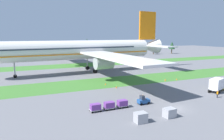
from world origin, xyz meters
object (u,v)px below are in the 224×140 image
object	(u,v)px
cargo_dolly_third	(95,107)
ground_crew_loader	(217,94)
uld_container_1	(169,113)
taxiway_marker_1	(177,79)
cargo_dolly_second	(109,105)
taxiway_marker_2	(165,80)
uld_container_0	(141,118)
baggage_tug	(143,101)
catering_truck	(218,84)
taxiway_marker_0	(106,84)
ground_crew_marshaller	(143,98)
cargo_dolly_lead	(122,103)
airliner	(85,50)
taxiway_marker_3	(116,87)

from	to	relation	value
cargo_dolly_third	ground_crew_loader	xyz separation A→B (m)	(29.52, -2.65, 0.03)
uld_container_1	taxiway_marker_1	distance (m)	33.20
cargo_dolly_second	taxiway_marker_2	xyz separation A→B (m)	(26.68, 17.10, -0.61)
cargo_dolly_second	taxiway_marker_2	world-z (taller)	cargo_dolly_second
cargo_dolly_second	uld_container_1	bearing A→B (deg)	46.95
cargo_dolly_second	uld_container_0	bearing A→B (deg)	17.72
baggage_tug	uld_container_1	distance (m)	7.91
catering_truck	taxiway_marker_0	xyz separation A→B (m)	(-24.59, 18.28, -1.70)
taxiway_marker_0	catering_truck	bearing A→B (deg)	-36.63
ground_crew_marshaller	taxiway_marker_0	distance (m)	18.19
cargo_dolly_lead	uld_container_1	size ratio (longest dim) A/B	1.11
baggage_tug	ground_crew_marshaller	distance (m)	1.54
ground_crew_marshaller	baggage_tug	bearing A→B (deg)	14.75
cargo_dolly_second	cargo_dolly_third	size ratio (longest dim) A/B	1.00
cargo_dolly_third	ground_crew_marshaller	distance (m)	11.64
airliner	taxiway_marker_3	distance (m)	29.34
cargo_dolly_lead	uld_container_0	distance (m)	7.82
cargo_dolly_second	cargo_dolly_third	xyz separation A→B (m)	(-2.90, -0.03, 0.00)
ground_crew_loader	taxiway_marker_1	bearing A→B (deg)	21.51
taxiway_marker_2	uld_container_0	bearing A→B (deg)	-134.08
ground_crew_loader	taxiway_marker_0	world-z (taller)	ground_crew_loader
airliner	ground_crew_marshaller	world-z (taller)	airliner
cargo_dolly_lead	taxiway_marker_1	bearing A→B (deg)	119.93
uld_container_1	taxiway_marker_0	world-z (taller)	uld_container_1
cargo_dolly_lead	uld_container_1	distance (m)	9.66
ground_crew_loader	uld_container_1	size ratio (longest dim) A/B	0.87
cargo_dolly_lead	taxiway_marker_2	xyz separation A→B (m)	(23.78, 17.07, -0.61)
cargo_dolly_second	airliner	bearing A→B (deg)	169.89
cargo_dolly_lead	ground_crew_loader	xyz separation A→B (m)	(23.72, -2.72, 0.03)
cargo_dolly_lead	cargo_dolly_third	size ratio (longest dim) A/B	1.00
baggage_tug	uld_container_1	size ratio (longest dim) A/B	1.31
ground_crew_marshaller	ground_crew_loader	distance (m)	18.44
catering_truck	uld_container_0	world-z (taller)	catering_truck
cargo_dolly_third	uld_container_1	xyz separation A→B (m)	(11.45, -7.76, -0.09)
baggage_tug	ground_crew_loader	bearing A→B (deg)	80.86
catering_truck	taxiway_marker_2	distance (m)	16.61
taxiway_marker_2	taxiway_marker_3	xyz separation A→B (m)	(-18.54, -2.32, -0.02)
uld_container_0	airliner	bearing A→B (deg)	84.90
cargo_dolly_second	taxiway_marker_0	distance (m)	20.67
cargo_dolly_second	ground_crew_loader	distance (m)	26.75
cargo_dolly_lead	baggage_tug	bearing A→B (deg)	90.00
ground_crew_loader	taxiway_marker_3	xyz separation A→B (m)	(-18.48, 17.46, -0.65)
ground_crew_loader	uld_container_0	world-z (taller)	uld_container_0
airliner	cargo_dolly_third	xyz separation A→B (m)	(-10.00, -42.81, -8.08)
cargo_dolly_third	uld_container_0	bearing A→B (deg)	34.65
ground_crew_loader	uld_container_1	xyz separation A→B (m)	(-18.07, -5.11, -0.11)
uld_container_0	ground_crew_loader	bearing A→B (deg)	11.96
catering_truck	ground_crew_marshaller	distance (m)	22.71
uld_container_1	catering_truck	bearing A→B (deg)	21.63
airliner	catering_truck	xyz separation A→B (m)	(24.24, -41.53, -7.05)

